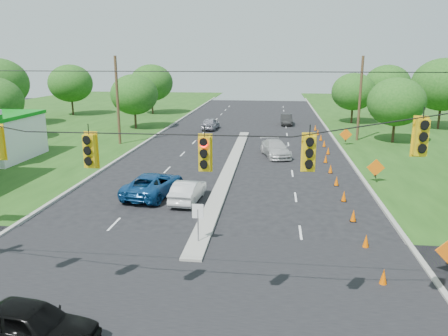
# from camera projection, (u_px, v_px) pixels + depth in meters

# --- Properties ---
(ground) EXTENTS (160.00, 160.00, 0.00)m
(ground) POSITION_uv_depth(u_px,v_px,m) (169.00, 314.00, 15.36)
(ground) COLOR black
(ground) RESTS_ON ground
(cross_street) EXTENTS (160.00, 14.00, 0.02)m
(cross_street) POSITION_uv_depth(u_px,v_px,m) (169.00, 314.00, 15.36)
(cross_street) COLOR black
(cross_street) RESTS_ON ground
(curb_left) EXTENTS (0.25, 110.00, 0.16)m
(curb_left) POSITION_uv_depth(u_px,v_px,m) (142.00, 145.00, 45.38)
(curb_left) COLOR gray
(curb_left) RESTS_ON ground
(curb_right) EXTENTS (0.25, 110.00, 0.16)m
(curb_right) POSITION_uv_depth(u_px,v_px,m) (341.00, 149.00, 43.11)
(curb_right) COLOR gray
(curb_right) RESTS_ON ground
(median) EXTENTS (1.00, 34.00, 0.18)m
(median) POSITION_uv_depth(u_px,v_px,m) (230.00, 169.00, 35.58)
(median) COLOR gray
(median) RESTS_ON ground
(median_sign) EXTENTS (0.55, 0.06, 2.05)m
(median_sign) POSITION_uv_depth(u_px,v_px,m) (198.00, 216.00, 20.78)
(median_sign) COLOR gray
(median_sign) RESTS_ON ground
(signal_span) EXTENTS (25.60, 0.32, 9.00)m
(signal_span) POSITION_uv_depth(u_px,v_px,m) (154.00, 187.00, 13.18)
(signal_span) COLOR #422D1C
(signal_span) RESTS_ON ground
(utility_pole_far_left) EXTENTS (0.28, 0.28, 9.00)m
(utility_pole_far_left) POSITION_uv_depth(u_px,v_px,m) (118.00, 101.00, 44.55)
(utility_pole_far_left) COLOR #422D1C
(utility_pole_far_left) RESTS_ON ground
(utility_pole_far_right) EXTENTS (0.28, 0.28, 9.00)m
(utility_pole_far_right) POSITION_uv_depth(u_px,v_px,m) (360.00, 99.00, 46.56)
(utility_pole_far_right) COLOR #422D1C
(utility_pole_far_right) RESTS_ON ground
(cone_0) EXTENTS (0.32, 0.32, 0.70)m
(cone_0) POSITION_uv_depth(u_px,v_px,m) (383.00, 277.00, 17.27)
(cone_0) COLOR #E85A00
(cone_0) RESTS_ON ground
(cone_1) EXTENTS (0.32, 0.32, 0.70)m
(cone_1) POSITION_uv_depth(u_px,v_px,m) (366.00, 241.00, 20.64)
(cone_1) COLOR #E85A00
(cone_1) RESTS_ON ground
(cone_2) EXTENTS (0.32, 0.32, 0.70)m
(cone_2) POSITION_uv_depth(u_px,v_px,m) (353.00, 215.00, 24.01)
(cone_2) COLOR #E85A00
(cone_2) RESTS_ON ground
(cone_3) EXTENTS (0.32, 0.32, 0.70)m
(cone_3) POSITION_uv_depth(u_px,v_px,m) (344.00, 196.00, 27.38)
(cone_3) COLOR #E85A00
(cone_3) RESTS_ON ground
(cone_4) EXTENTS (0.32, 0.32, 0.70)m
(cone_4) POSITION_uv_depth(u_px,v_px,m) (337.00, 181.00, 30.75)
(cone_4) COLOR #E85A00
(cone_4) RESTS_ON ground
(cone_5) EXTENTS (0.32, 0.32, 0.70)m
(cone_5) POSITION_uv_depth(u_px,v_px,m) (331.00, 169.00, 34.12)
(cone_5) COLOR #E85A00
(cone_5) RESTS_ON ground
(cone_6) EXTENTS (0.32, 0.32, 0.70)m
(cone_6) POSITION_uv_depth(u_px,v_px,m) (326.00, 159.00, 37.49)
(cone_6) COLOR #E85A00
(cone_6) RESTS_ON ground
(cone_7) EXTENTS (0.32, 0.32, 0.70)m
(cone_7) POSITION_uv_depth(u_px,v_px,m) (328.00, 151.00, 40.79)
(cone_7) COLOR #E85A00
(cone_7) RESTS_ON ground
(cone_8) EXTENTS (0.32, 0.32, 0.70)m
(cone_8) POSITION_uv_depth(u_px,v_px,m) (324.00, 144.00, 44.16)
(cone_8) COLOR #E85A00
(cone_8) RESTS_ON ground
(cone_9) EXTENTS (0.32, 0.32, 0.70)m
(cone_9) POSITION_uv_depth(u_px,v_px,m) (321.00, 137.00, 47.53)
(cone_9) COLOR #E85A00
(cone_9) RESTS_ON ground
(cone_10) EXTENTS (0.32, 0.32, 0.70)m
(cone_10) POSITION_uv_depth(u_px,v_px,m) (318.00, 132.00, 50.90)
(cone_10) COLOR #E85A00
(cone_10) RESTS_ON ground
(cone_11) EXTENTS (0.32, 0.32, 0.70)m
(cone_11) POSITION_uv_depth(u_px,v_px,m) (315.00, 128.00, 54.28)
(cone_11) COLOR #E85A00
(cone_11) RESTS_ON ground
(work_sign_1) EXTENTS (1.27, 0.58, 1.37)m
(work_sign_1) POSITION_uv_depth(u_px,v_px,m) (376.00, 168.00, 31.21)
(work_sign_1) COLOR black
(work_sign_1) RESTS_ON ground
(work_sign_2) EXTENTS (1.27, 0.58, 1.37)m
(work_sign_2) POSITION_uv_depth(u_px,v_px,m) (346.00, 135.00, 44.69)
(work_sign_2) COLOR black
(work_sign_2) RESTS_ON ground
(tree_4) EXTENTS (6.72, 6.72, 7.84)m
(tree_4) POSITION_uv_depth(u_px,v_px,m) (71.00, 83.00, 67.36)
(tree_4) COLOR black
(tree_4) RESTS_ON ground
(tree_5) EXTENTS (5.88, 5.88, 6.86)m
(tree_5) POSITION_uv_depth(u_px,v_px,m) (134.00, 95.00, 54.39)
(tree_5) COLOR black
(tree_5) RESTS_ON ground
(tree_6) EXTENTS (6.72, 6.72, 7.84)m
(tree_6) POSITION_uv_depth(u_px,v_px,m) (152.00, 83.00, 68.91)
(tree_6) COLOR black
(tree_6) RESTS_ON ground
(tree_9) EXTENTS (5.88, 5.88, 6.86)m
(tree_9) POSITION_uv_depth(u_px,v_px,m) (396.00, 102.00, 45.24)
(tree_9) COLOR black
(tree_9) RESTS_ON ground
(tree_10) EXTENTS (7.56, 7.56, 8.82)m
(tree_10) POSITION_uv_depth(u_px,v_px,m) (443.00, 85.00, 53.67)
(tree_10) COLOR black
(tree_10) RESTS_ON ground
(tree_11) EXTENTS (6.72, 6.72, 7.84)m
(tree_11) POSITION_uv_depth(u_px,v_px,m) (387.00, 84.00, 64.86)
(tree_11) COLOR black
(tree_11) RESTS_ON ground
(tree_12) EXTENTS (5.88, 5.88, 6.86)m
(tree_12) POSITION_uv_depth(u_px,v_px,m) (353.00, 92.00, 58.95)
(tree_12) COLOR black
(tree_12) RESTS_ON ground
(black_sedan) EXTENTS (4.51, 2.25, 1.48)m
(black_sedan) POSITION_uv_depth(u_px,v_px,m) (30.00, 325.00, 13.50)
(black_sedan) COLOR black
(black_sedan) RESTS_ON ground
(white_sedan) EXTENTS (1.73, 4.25, 1.37)m
(white_sedan) POSITION_uv_depth(u_px,v_px,m) (188.00, 191.00, 27.32)
(white_sedan) COLOR #BDBDBD
(white_sedan) RESTS_ON ground
(blue_pickup) EXTENTS (3.39, 5.82, 1.52)m
(blue_pickup) POSITION_uv_depth(u_px,v_px,m) (153.00, 184.00, 28.48)
(blue_pickup) COLOR navy
(blue_pickup) RESTS_ON ground
(silver_car_far) EXTENTS (3.25, 5.38, 1.46)m
(silver_car_far) POSITION_uv_depth(u_px,v_px,m) (275.00, 149.00, 39.87)
(silver_car_far) COLOR #B3B3B3
(silver_car_far) RESTS_ON ground
(silver_car_oncoming) EXTENTS (2.00, 4.46, 1.49)m
(silver_car_oncoming) POSITION_uv_depth(u_px,v_px,m) (210.00, 124.00, 54.86)
(silver_car_oncoming) COLOR gray
(silver_car_oncoming) RESTS_ON ground
(dark_car_receding) EXTENTS (1.57, 4.25, 1.39)m
(dark_car_receding) POSITION_uv_depth(u_px,v_px,m) (286.00, 120.00, 58.81)
(dark_car_receding) COLOR black
(dark_car_receding) RESTS_ON ground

